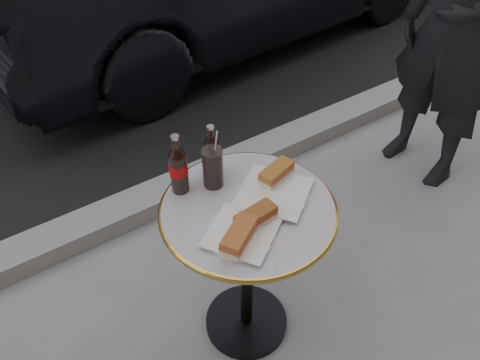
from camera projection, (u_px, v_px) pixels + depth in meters
ground at (246, 322)px, 2.10m from camera, size 80.00×80.00×0.00m
curb at (155, 199)px, 2.62m from camera, size 40.00×0.20×0.12m
bistro_table at (247, 272)px, 1.85m from camera, size 0.62×0.62×0.73m
plate_left at (241, 234)px, 1.51m from camera, size 0.29×0.29×0.01m
plate_right at (274, 193)px, 1.65m from camera, size 0.33×0.33×0.01m
sandwich_left_a at (239, 236)px, 1.46m from camera, size 0.17×0.14×0.05m
sandwich_left_b at (256, 217)px, 1.52m from camera, size 0.15×0.08×0.05m
sandwich_right at (276, 173)px, 1.68m from camera, size 0.15×0.10×0.05m
cola_bottle_left at (178, 164)px, 1.60m from camera, size 0.08×0.08×0.24m
cola_bottle_right at (211, 151)px, 1.67m from camera, size 0.08×0.08×0.21m
cola_glass at (213, 168)px, 1.64m from camera, size 0.10×0.10×0.16m
pedestrian at (463, 25)px, 2.33m from camera, size 0.48×0.69×1.80m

